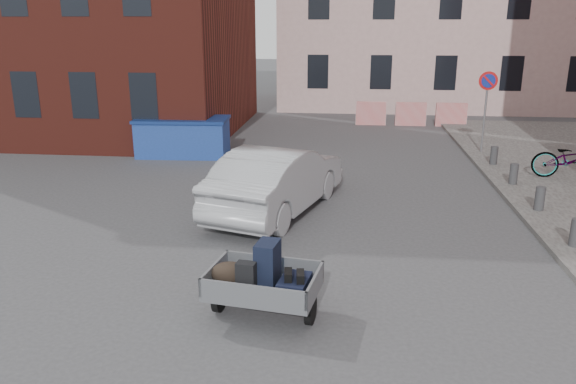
# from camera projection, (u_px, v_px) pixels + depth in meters

# --- Properties ---
(ground) EXTENTS (120.00, 120.00, 0.00)m
(ground) POSITION_uv_depth(u_px,v_px,m) (259.00, 263.00, 10.40)
(ground) COLOR #38383A
(ground) RESTS_ON ground
(no_parking_sign) EXTENTS (0.60, 0.09, 2.65)m
(no_parking_sign) POSITION_uv_depth(u_px,v_px,m) (487.00, 95.00, 18.21)
(no_parking_sign) COLOR gray
(no_parking_sign) RESTS_ON sidewalk
(bollards) EXTENTS (0.22, 9.02, 0.55)m
(bollards) POSITION_uv_depth(u_px,v_px,m) (540.00, 198.00, 12.89)
(bollards) COLOR #3A3A3D
(bollards) RESTS_ON sidewalk
(barriers) EXTENTS (4.70, 0.18, 1.00)m
(barriers) POSITION_uv_depth(u_px,v_px,m) (411.00, 114.00, 24.08)
(barriers) COLOR red
(barriers) RESTS_ON ground
(trailer) EXTENTS (1.75, 1.91, 1.20)m
(trailer) POSITION_uv_depth(u_px,v_px,m) (263.00, 280.00, 8.32)
(trailer) COLOR black
(trailer) RESTS_ON ground
(dumpster) EXTENTS (3.09, 1.72, 1.26)m
(dumpster) POSITION_uv_depth(u_px,v_px,m) (183.00, 137.00, 18.64)
(dumpster) COLOR #1F3E97
(dumpster) RESTS_ON ground
(silver_car) EXTENTS (2.95, 4.99, 1.55)m
(silver_car) POSITION_uv_depth(u_px,v_px,m) (277.00, 179.00, 13.05)
(silver_car) COLOR #A0A2A7
(silver_car) RESTS_ON ground
(bicycle) EXTENTS (2.22, 1.08, 1.12)m
(bicycle) POSITION_uv_depth(u_px,v_px,m) (573.00, 159.00, 15.40)
(bicycle) COLOR black
(bicycle) RESTS_ON sidewalk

